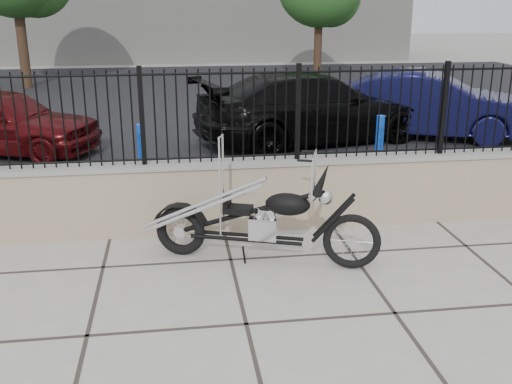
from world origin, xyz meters
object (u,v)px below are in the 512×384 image
Objects in this scene: car_black at (314,107)px; car_blue at (427,105)px; chopper_motorcycle at (260,200)px; car_red at (1,121)px.

car_blue is at bearing -102.80° from car_black.
chopper_motorcycle is at bearing 146.87° from car_black.
car_red is (-4.33, 5.81, -0.11)m from chopper_motorcycle.
car_red is at bearing 145.94° from chopper_motorcycle.
car_red is at bearing 77.21° from car_black.
car_black reaches higher than car_red.
car_blue is (4.64, 6.03, -0.04)m from chopper_motorcycle.
car_black is at bearing 114.09° from car_blue.
car_black is 1.16× the size of car_blue.
chopper_motorcycle reaches higher than car_blue.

